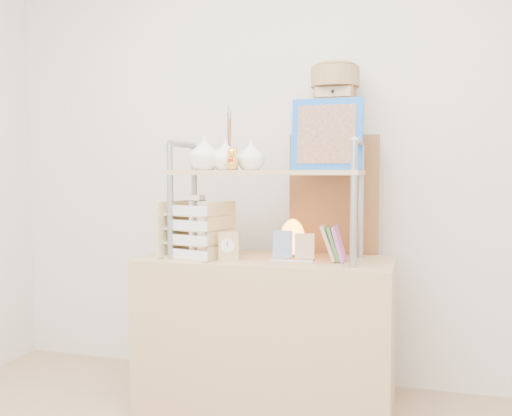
{
  "coord_description": "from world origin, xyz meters",
  "views": [
    {
      "loc": [
        0.7,
        -1.42,
        1.16
      ],
      "look_at": [
        -0.05,
        1.2,
        0.99
      ],
      "focal_mm": 40.0,
      "sensor_mm": 36.0,
      "label": 1
    }
  ],
  "objects_px": {
    "desk": "(266,335)",
    "letter_tray": "(195,233)",
    "salt_lamp": "(293,238)",
    "cabinet": "(334,264)"
  },
  "relations": [
    {
      "from": "cabinet",
      "to": "letter_tray",
      "type": "relative_size",
      "value": 4.45
    },
    {
      "from": "desk",
      "to": "letter_tray",
      "type": "distance_m",
      "value": 0.6
    },
    {
      "from": "desk",
      "to": "salt_lamp",
      "type": "distance_m",
      "value": 0.49
    },
    {
      "from": "letter_tray",
      "to": "salt_lamp",
      "type": "height_order",
      "value": "letter_tray"
    },
    {
      "from": "desk",
      "to": "letter_tray",
      "type": "height_order",
      "value": "letter_tray"
    },
    {
      "from": "desk",
      "to": "cabinet",
      "type": "xyz_separation_m",
      "value": [
        0.27,
        0.37,
        0.3
      ]
    },
    {
      "from": "cabinet",
      "to": "salt_lamp",
      "type": "relative_size",
      "value": 7.19
    },
    {
      "from": "cabinet",
      "to": "letter_tray",
      "type": "bearing_deg",
      "value": -149.74
    },
    {
      "from": "cabinet",
      "to": "salt_lamp",
      "type": "bearing_deg",
      "value": -121.13
    },
    {
      "from": "letter_tray",
      "to": "salt_lamp",
      "type": "distance_m",
      "value": 0.47
    }
  ]
}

